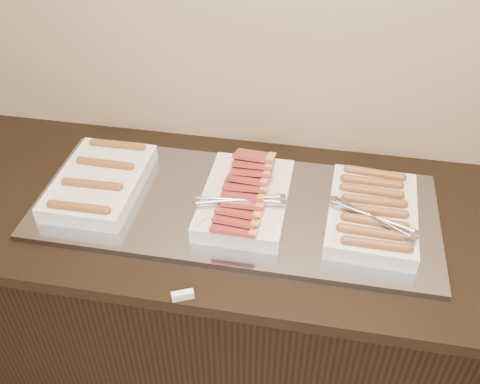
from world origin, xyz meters
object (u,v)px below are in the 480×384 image
(warming_tray, at_px, (235,207))
(dish_center, at_px, (245,197))
(dish_left, at_px, (100,181))
(counter, at_px, (237,303))
(dish_right, at_px, (372,213))

(warming_tray, xyz_separation_m, dish_center, (0.03, -0.00, 0.04))
(warming_tray, bearing_deg, dish_left, 180.00)
(dish_left, bearing_deg, counter, 0.23)
(counter, bearing_deg, dish_center, -7.67)
(counter, bearing_deg, warming_tray, 180.00)
(counter, distance_m, warming_tray, 0.46)
(dish_left, height_order, dish_right, dish_right)
(dish_left, relative_size, dish_center, 0.95)
(counter, xyz_separation_m, dish_right, (0.40, -0.00, 0.50))
(dish_center, bearing_deg, warming_tray, 173.54)
(counter, height_order, dish_left, dish_left)
(dish_right, bearing_deg, dish_center, -177.77)
(dish_center, distance_m, dish_right, 0.37)
(dish_left, xyz_separation_m, dish_right, (0.83, -0.00, 0.00))
(dish_left, xyz_separation_m, dish_center, (0.46, -0.00, 0.01))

